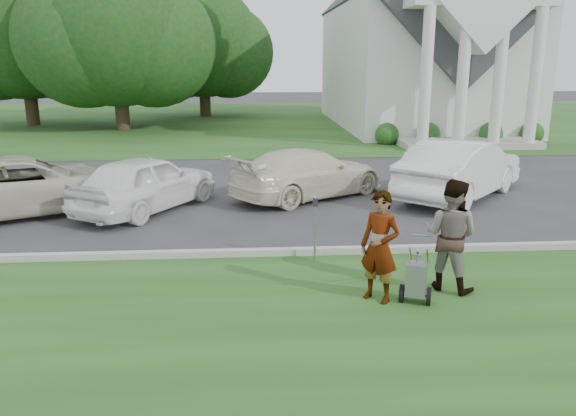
{
  "coord_description": "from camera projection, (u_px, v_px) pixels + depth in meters",
  "views": [
    {
      "loc": [
        -0.9,
        -10.17,
        3.84
      ],
      "look_at": [
        -0.21,
        0.0,
        1.14
      ],
      "focal_mm": 35.0,
      "sensor_mm": 36.0,
      "label": 1
    }
  ],
  "objects": [
    {
      "name": "church_lawn",
      "position": [
        263.0,
        120.0,
        36.89
      ],
      "size": [
        80.0,
        30.0,
        0.01
      ],
      "primitive_type": "cube",
      "color": "#1E4A19",
      "rests_on": "ground"
    },
    {
      "name": "person_left",
      "position": [
        380.0,
        248.0,
        9.01
      ],
      "size": [
        0.79,
        0.77,
        1.83
      ],
      "primitive_type": "imported",
      "rotation": [
        0.0,
        0.0,
        -0.72
      ],
      "color": "#999999",
      "rests_on": "ground"
    },
    {
      "name": "tree_back",
      "position": [
        203.0,
        46.0,
        38.3
      ],
      "size": [
        9.61,
        7.6,
        8.89
      ],
      "color": "#332316",
      "rests_on": "ground"
    },
    {
      "name": "curb",
      "position": [
        297.0,
        252.0,
        11.36
      ],
      "size": [
        80.0,
        0.18,
        0.15
      ],
      "primitive_type": "cube",
      "color": "#9E9E93",
      "rests_on": "ground"
    },
    {
      "name": "striping_cart",
      "position": [
        416.0,
        280.0,
        9.05
      ],
      "size": [
        0.73,
        1.07,
        0.92
      ],
      "rotation": [
        0.0,
        0.0,
        -0.36
      ],
      "color": "black",
      "rests_on": "ground"
    },
    {
      "name": "ground",
      "position": [
        299.0,
        265.0,
        10.85
      ],
      "size": [
        120.0,
        120.0,
        0.0
      ],
      "primitive_type": "plane",
      "color": "#333335",
      "rests_on": "ground"
    },
    {
      "name": "car_a",
      "position": [
        27.0,
        185.0,
        14.36
      ],
      "size": [
        5.83,
        4.63,
        1.47
      ],
      "primitive_type": "imported",
      "rotation": [
        0.0,
        0.0,
        2.05
      ],
      "color": "beige",
      "rests_on": "ground"
    },
    {
      "name": "car_c",
      "position": [
        308.0,
        173.0,
        16.06
      ],
      "size": [
        5.05,
        4.34,
        1.39
      ],
      "primitive_type": "imported",
      "rotation": [
        0.0,
        0.0,
        2.18
      ],
      "color": "#EBE7C7",
      "rests_on": "ground"
    },
    {
      "name": "church",
      "position": [
        421.0,
        22.0,
        32.21
      ],
      "size": [
        9.19,
        19.0,
        24.1
      ],
      "color": "white",
      "rests_on": "ground"
    },
    {
      "name": "car_b",
      "position": [
        146.0,
        183.0,
        14.61
      ],
      "size": [
        3.75,
        4.65,
        1.49
      ],
      "primitive_type": "imported",
      "rotation": [
        0.0,
        0.0,
        2.6
      ],
      "color": "white",
      "rests_on": "ground"
    },
    {
      "name": "tree_left",
      "position": [
        116.0,
        35.0,
        30.22
      ],
      "size": [
        10.63,
        8.4,
        9.71
      ],
      "color": "#332316",
      "rests_on": "ground"
    },
    {
      "name": "parking_meter_near",
      "position": [
        315.0,
        221.0,
        10.86
      ],
      "size": [
        0.09,
        0.08,
        1.29
      ],
      "color": "gray",
      "rests_on": "ground"
    },
    {
      "name": "car_d",
      "position": [
        460.0,
        169.0,
        15.95
      ],
      "size": [
        4.77,
        4.93,
        1.68
      ],
      "primitive_type": "imported",
      "rotation": [
        0.0,
        0.0,
        2.39
      ],
      "color": "white",
      "rests_on": "ground"
    },
    {
      "name": "grass_strip",
      "position": [
        317.0,
        339.0,
        7.95
      ],
      "size": [
        80.0,
        7.0,
        0.01
      ],
      "primitive_type": "cube",
      "color": "#1E4A19",
      "rests_on": "ground"
    },
    {
      "name": "person_right",
      "position": [
        450.0,
        236.0,
        9.47
      ],
      "size": [
        1.19,
        1.16,
        1.93
      ],
      "primitive_type": "imported",
      "rotation": [
        0.0,
        0.0,
        2.46
      ],
      "color": "#999999",
      "rests_on": "ground"
    },
    {
      "name": "tree_far",
      "position": [
        22.0,
        27.0,
        32.57
      ],
      "size": [
        11.64,
        9.2,
        10.73
      ],
      "color": "#332316",
      "rests_on": "ground"
    }
  ]
}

